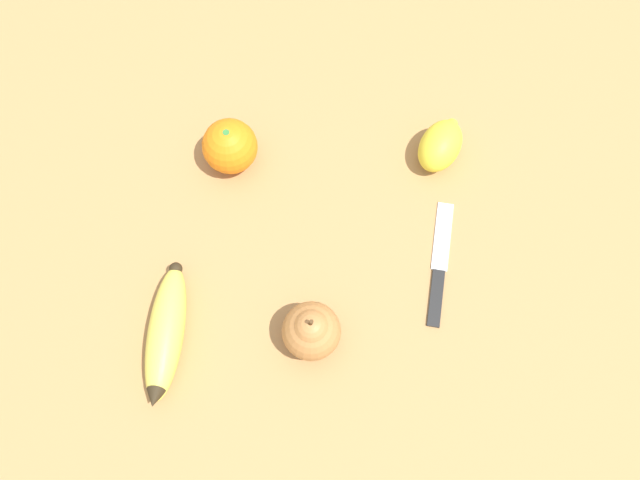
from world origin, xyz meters
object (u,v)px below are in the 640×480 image
Objects in this scene: banana at (166,333)px; lemon at (440,145)px; orange at (230,146)px; paring_knife at (439,267)px; pear at (311,330)px.

banana is 2.02× the size of lemon.
orange is 0.29m from lemon.
paring_knife is (0.19, -0.32, -0.02)m from banana.
orange is 0.28m from pear.
paring_knife is (0.14, -0.14, -0.04)m from pear.
banana is at bearing -155.74° from paring_knife.
pear is at bearing -139.99° from orange.
banana is 0.37m from paring_knife.
lemon reaches higher than paring_knife.
pear is (0.05, -0.18, 0.02)m from banana.
lemon is at bearing -72.41° from orange.
banana is 2.03× the size of pear.
banana is 0.45m from lemon.
paring_knife is (-0.17, -0.04, -0.03)m from lemon.
pear reaches higher than banana.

